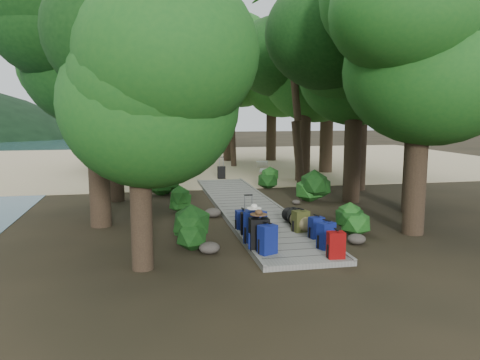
{
  "coord_description": "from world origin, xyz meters",
  "views": [
    {
      "loc": [
        -3.2,
        -13.63,
        3.17
      ],
      "look_at": [
        -0.3,
        0.83,
        1.0
      ],
      "focal_mm": 35.0,
      "sensor_mm": 36.0,
      "label": 1
    }
  ],
  "objects": [
    {
      "name": "kayak",
      "position": [
        -3.87,
        9.9,
        0.19
      ],
      "size": [
        1.02,
        3.52,
        0.35
      ],
      "primitive_type": "ellipsoid",
      "rotation": [
        0.0,
        0.0,
        -0.08
      ],
      "color": "#A9230E",
      "rests_on": "sand_beach"
    },
    {
      "name": "rock_left_a",
      "position": [
        -1.87,
        -3.52,
        0.13
      ],
      "size": [
        0.47,
        0.43,
        0.26
      ],
      "primitive_type": null,
      "color": "#4C473F",
      "rests_on": "ground"
    },
    {
      "name": "tree_right_d",
      "position": [
        5.18,
        3.96,
        5.23
      ],
      "size": [
        5.71,
        5.71,
        10.46
      ],
      "primitive_type": null,
      "color": "black",
      "rests_on": "ground"
    },
    {
      "name": "rock_right_c",
      "position": [
        1.81,
        1.48,
        0.08
      ],
      "size": [
        0.29,
        0.26,
        0.16
      ],
      "primitive_type": null,
      "color": "#4C473F",
      "rests_on": "ground"
    },
    {
      "name": "tree_right_c",
      "position": [
        3.84,
        1.53,
        4.23
      ],
      "size": [
        4.89,
        4.89,
        8.47
      ],
      "primitive_type": null,
      "color": "black",
      "rests_on": "ground"
    },
    {
      "name": "shrub_left_a",
      "position": [
        -2.39,
        -3.04,
        0.46
      ],
      "size": [
        1.01,
        1.01,
        0.91
      ],
      "primitive_type": null,
      "color": "#185219",
      "rests_on": "ground"
    },
    {
      "name": "sand_beach",
      "position": [
        0.0,
        16.0,
        0.01
      ],
      "size": [
        40.0,
        22.0,
        0.02
      ],
      "primitive_type": "cube",
      "color": "tan",
      "rests_on": "ground"
    },
    {
      "name": "rock_right_a",
      "position": [
        1.7,
        -3.47,
        0.12
      ],
      "size": [
        0.45,
        0.41,
        0.25
      ],
      "primitive_type": null,
      "color": "#4C473F",
      "rests_on": "ground"
    },
    {
      "name": "rock_right_b",
      "position": [
        2.69,
        -0.71,
        0.13
      ],
      "size": [
        0.47,
        0.43,
        0.26
      ],
      "primitive_type": null,
      "color": "#4C473F",
      "rests_on": "ground"
    },
    {
      "name": "boardwalk",
      "position": [
        0.0,
        1.0,
        0.06
      ],
      "size": [
        2.0,
        12.0,
        0.12
      ],
      "primitive_type": "cube",
      "color": "slate",
      "rests_on": "ground"
    },
    {
      "name": "tree_right_f",
      "position": [
        6.01,
        9.4,
        4.83
      ],
      "size": [
        5.41,
        5.41,
        9.65
      ],
      "primitive_type": null,
      "color": "black",
      "rests_on": "ground"
    },
    {
      "name": "tree_left_c",
      "position": [
        -4.28,
        3.33,
        3.89
      ],
      "size": [
        4.47,
        4.47,
        7.77
      ],
      "primitive_type": null,
      "color": "black",
      "rests_on": "ground"
    },
    {
      "name": "backpack_left_c",
      "position": [
        -0.77,
        -3.34,
        0.54
      ],
      "size": [
        0.55,
        0.48,
        0.84
      ],
      "primitive_type": null,
      "rotation": [
        0.0,
        0.0,
        0.44
      ],
      "color": "navy",
      "rests_on": "boardwalk"
    },
    {
      "name": "tree_back_b",
      "position": [
        2.0,
        16.11,
        4.8
      ],
      "size": [
        5.38,
        5.38,
        9.61
      ],
      "primitive_type": null,
      "color": "black",
      "rests_on": "ground"
    },
    {
      "name": "lone_suitcase_on_sand",
      "position": [
        0.24,
        7.96,
        0.31
      ],
      "size": [
        0.38,
        0.24,
        0.58
      ],
      "primitive_type": null,
      "rotation": [
        0.0,
        0.0,
        -0.06
      ],
      "color": "black",
      "rests_on": "sand_beach"
    },
    {
      "name": "palm_right_c",
      "position": [
        2.0,
        13.12,
        3.52
      ],
      "size": [
        4.43,
        4.43,
        7.05
      ],
      "primitive_type": null,
      "color": "#124113",
      "rests_on": "ground"
    },
    {
      "name": "sun_lounger",
      "position": [
        2.75,
        9.31,
        0.32
      ],
      "size": [
        1.09,
        1.95,
        0.6
      ],
      "primitive_type": null,
      "rotation": [
        0.0,
        0.0,
        -0.28
      ],
      "color": "silver",
      "rests_on": "sand_beach"
    },
    {
      "name": "palm_right_b",
      "position": [
        5.23,
        11.0,
        4.26
      ],
      "size": [
        4.41,
        4.41,
        8.51
      ],
      "primitive_type": null,
      "color": "#124113",
      "rests_on": "ground"
    },
    {
      "name": "palm_left_a",
      "position": [
        -4.81,
        5.88,
        3.3
      ],
      "size": [
        4.15,
        4.15,
        6.6
      ],
      "primitive_type": null,
      "color": "#124113",
      "rests_on": "ground"
    },
    {
      "name": "shrub_left_c",
      "position": [
        -2.61,
        4.2,
        0.6
      ],
      "size": [
        1.33,
        1.33,
        1.2
      ],
      "primitive_type": null,
      "color": "#185219",
      "rests_on": "ground"
    },
    {
      "name": "backpack_left_d",
      "position": [
        -0.79,
        -2.01,
        0.4
      ],
      "size": [
        0.38,
        0.28,
        0.56
      ],
      "primitive_type": null,
      "rotation": [
        0.0,
        0.0,
        0.05
      ],
      "color": "navy",
      "rests_on": "boardwalk"
    },
    {
      "name": "backpack_left_b",
      "position": [
        -0.8,
        -3.82,
        0.51
      ],
      "size": [
        0.43,
        0.31,
        0.78
      ],
      "primitive_type": null,
      "rotation": [
        0.0,
        0.0,
        -0.02
      ],
      "color": "black",
      "rests_on": "boardwalk"
    },
    {
      "name": "duffel_right_khaki",
      "position": [
        0.71,
        -2.22,
        0.33
      ],
      "size": [
        0.45,
        0.65,
        0.43
      ],
      "primitive_type": null,
      "rotation": [
        0.0,
        0.0,
        0.03
      ],
      "color": "olive",
      "rests_on": "boardwalk"
    },
    {
      "name": "tree_left_a",
      "position": [
        -3.33,
        -4.29,
        3.12
      ],
      "size": [
        3.74,
        3.74,
        6.23
      ],
      "primitive_type": null,
      "color": "black",
      "rests_on": "ground"
    },
    {
      "name": "ground",
      "position": [
        0.0,
        0.0,
        0.0
      ],
      "size": [
        120.0,
        120.0,
        0.0
      ],
      "primitive_type": "plane",
      "color": "#302618",
      "rests_on": "ground"
    },
    {
      "name": "backpack_right_d",
      "position": [
        0.62,
        -2.49,
        0.42
      ],
      "size": [
        0.44,
        0.36,
        0.6
      ],
      "primitive_type": null,
      "rotation": [
        0.0,
        0.0,
        0.22
      ],
      "color": "#3D4219",
      "rests_on": "boardwalk"
    },
    {
      "name": "palm_right_a",
      "position": [
        3.4,
        5.52,
        4.16
      ],
      "size": [
        4.88,
        4.88,
        8.31
      ],
      "primitive_type": null,
      "color": "#124113",
      "rests_on": "ground"
    },
    {
      "name": "tree_back_c",
      "position": [
        4.76,
        15.75,
        4.6
      ],
      "size": [
        5.11,
        5.11,
        9.19
      ],
      "primitive_type": null,
      "color": "black",
      "rests_on": "ground"
    },
    {
      "name": "tree_back_d",
      "position": [
        -5.53,
        13.8,
        3.99
      ],
      "size": [
        4.79,
        4.79,
        7.98
      ],
      "primitive_type": null,
      "color": "black",
      "rests_on": "ground"
    },
    {
      "name": "tree_right_b",
      "position": [
        5.0,
        -0.45,
        4.49
      ],
      "size": [
        5.03,
        5.03,
        8.98
      ],
      "primitive_type": null,
      "color": "black",
      "rests_on": "ground"
    },
    {
      "name": "tree_left_b",
      "position": [
        -4.49,
        -0.39,
        4.13
      ],
      "size": [
        4.59,
        4.59,
        8.25
      ],
      "primitive_type": null,
      "color": "black",
      "rests_on": "ground"
    },
    {
      "name": "tree_back_a",
      "position": [
        -1.57,
        14.39,
        4.38
      ],
      "size": [
        5.07,
        5.07,
        8.77
      ],
      "primitive_type": null,
      "color": "black",
      "rests_on": "ground"
    },
    {
      "name": "hat_brown",
      "position": [
        -0.8,
        -3.79,
        0.96
      ],
      "size": [
        0.38,
        0.38,
        0.12
      ],
      "primitive_type": null,
      "color": "#51351E",
      "rests_on": "backpack_left_b"
    },
    {
      "name": "backpack_right_c",
      "position": [
        0.79,
        -3.16,
        0.41
      ],
      "size": [
        0.38,
        0.3,
        0.57
      ],
      "primitive_type": null,
      "rotation": [
        0.0,
        0.0,
        0.22
      ],
      "color": "navy",
      "rests_on": "boardwalk"
    },
    {
      "name": "shrub_left_b",
      "position": [
        -2.16,
        0.86,
        0.37
      ],
      "size": [
        0.82,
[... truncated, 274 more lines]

